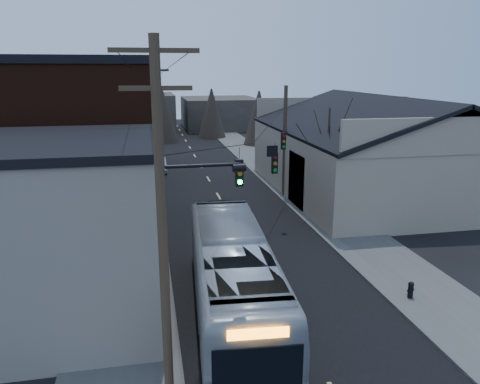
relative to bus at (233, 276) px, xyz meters
name	(u,v)px	position (x,y,z in m)	size (l,w,h in m)	color
road_surface	(211,184)	(2.21, 22.23, -1.71)	(9.00, 110.00, 0.02)	black
sidewalk_left	(135,187)	(-4.29, 22.23, -1.66)	(4.00, 110.00, 0.12)	#474744
sidewalk_right	(284,180)	(8.71, 22.23, -1.66)	(4.00, 110.00, 0.12)	#474744
building_clapboard	(53,235)	(-6.79, 1.23, 1.78)	(8.00, 8.00, 7.00)	gray
building_brick	(67,150)	(-7.79, 12.23, 3.28)	(10.00, 12.00, 10.00)	black
building_left_far	(101,137)	(-7.29, 28.23, 1.78)	(9.00, 14.00, 7.00)	#322D28
warehouse	(380,159)	(15.21, 17.23, 0.97)	(16.16, 20.60, 7.73)	gray
building_far_left	(141,114)	(-3.79, 57.23, 1.28)	(10.00, 12.00, 6.00)	#322D28
building_far_right	(220,113)	(9.21, 62.23, 0.78)	(12.00, 14.00, 5.00)	#322D28
bare_tree	(327,163)	(8.71, 12.23, 1.88)	(0.40, 0.40, 7.20)	black
utility_lines	(178,138)	(-0.90, 16.37, 3.23)	(11.24, 45.28, 10.50)	#382B1E
bus	(233,276)	(0.00, 0.00, 0.00)	(2.90, 12.37, 3.45)	#ACB3B8
parked_car	(159,165)	(-2.09, 28.48, -1.07)	(1.38, 3.96, 1.31)	#9DA1A5
fire_hydrant	(411,289)	(7.72, -0.26, -1.21)	(0.36, 0.25, 0.74)	black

